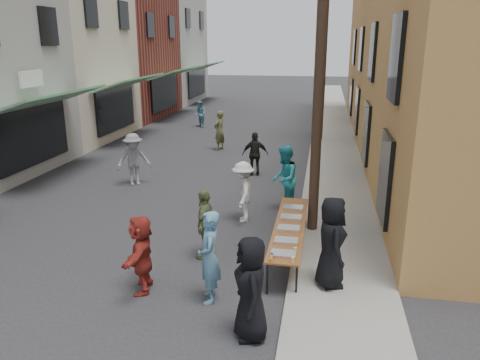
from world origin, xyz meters
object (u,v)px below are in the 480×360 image
(catering_tray_sausage, at_px, (283,254))
(guest_front_a, at_px, (251,289))
(utility_pole_far, at_px, (325,46))
(serving_table, at_px, (290,227))
(guest_front_c, at_px, (284,179))
(utility_pole_mid, at_px, (324,49))
(utility_pole_near, at_px, (320,58))
(server, at_px, (331,242))

(catering_tray_sausage, xyz_separation_m, guest_front_a, (-0.40, -1.67, 0.13))
(utility_pole_far, distance_m, catering_tray_sausage, 27.41)
(serving_table, bearing_deg, guest_front_c, 97.60)
(utility_pole_far, bearing_deg, guest_front_c, -92.29)
(utility_pole_far, bearing_deg, utility_pole_mid, -90.00)
(guest_front_a, bearing_deg, utility_pole_far, 158.57)
(catering_tray_sausage, height_order, guest_front_c, guest_front_c)
(utility_pole_near, relative_size, serving_table, 2.25)
(guest_front_a, distance_m, server, 2.30)
(guest_front_a, bearing_deg, utility_pole_mid, 157.29)
(utility_pole_near, bearing_deg, catering_tray_sausage, -99.00)
(utility_pole_mid, distance_m, server, 15.35)
(utility_pole_near, xyz_separation_m, utility_pole_far, (0.00, 24.00, 0.00))
(utility_pole_mid, distance_m, utility_pole_far, 12.00)
(utility_pole_near, distance_m, guest_front_a, 6.07)
(guest_front_a, bearing_deg, utility_pole_near, 149.78)
(serving_table, bearing_deg, utility_pole_mid, 87.88)
(utility_pole_far, xyz_separation_m, catering_tray_sausage, (-0.50, -27.16, -3.71))
(catering_tray_sausage, distance_m, guest_front_a, 1.72)
(utility_pole_near, height_order, utility_pole_far, same)
(guest_front_a, height_order, server, server)
(utility_pole_far, distance_m, guest_front_c, 22.80)
(utility_pole_near, xyz_separation_m, serving_table, (-0.50, -1.51, -3.79))
(guest_front_c, bearing_deg, utility_pole_mid, 178.69)
(utility_pole_near, xyz_separation_m, utility_pole_mid, (0.00, 12.00, 0.00))
(catering_tray_sausage, distance_m, server, 0.99)
(server, bearing_deg, catering_tray_sausage, 88.54)
(catering_tray_sausage, distance_m, guest_front_c, 4.67)
(server, bearing_deg, utility_pole_far, -13.11)
(utility_pole_mid, relative_size, utility_pole_far, 1.00)
(utility_pole_far, xyz_separation_m, server, (0.43, -26.95, -3.46))
(serving_table, xyz_separation_m, catering_tray_sausage, (-0.00, -1.65, 0.08))
(utility_pole_mid, relative_size, server, 4.79)
(serving_table, distance_m, server, 1.75)
(utility_pole_near, xyz_separation_m, catering_tray_sausage, (-0.50, -3.16, -3.71))
(serving_table, bearing_deg, utility_pole_near, 71.63)
(serving_table, bearing_deg, utility_pole_far, 88.88)
(utility_pole_near, relative_size, guest_front_c, 4.54)
(serving_table, distance_m, catering_tray_sausage, 1.65)
(utility_pole_mid, relative_size, guest_front_a, 4.89)
(guest_front_a, height_order, guest_front_c, guest_front_c)
(utility_pole_near, distance_m, catering_tray_sausage, 4.90)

